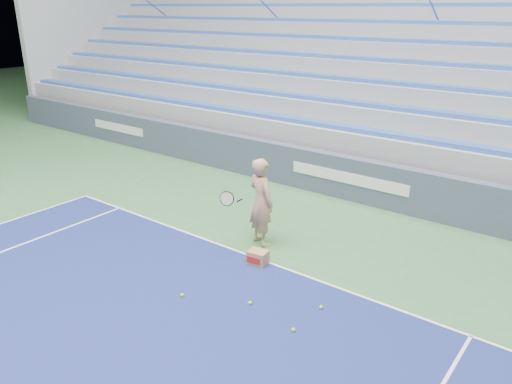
# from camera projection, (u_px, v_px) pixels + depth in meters

# --- Properties ---
(sponsor_barrier) EXTENTS (30.00, 0.32, 1.10)m
(sponsor_barrier) POSITION_uv_depth(u_px,v_px,m) (350.00, 178.00, 12.55)
(sponsor_barrier) COLOR #3C465C
(sponsor_barrier) RESTS_ON ground
(bleachers) EXTENTS (31.00, 9.15, 7.30)m
(bleachers) POSITION_uv_depth(u_px,v_px,m) (436.00, 80.00, 16.17)
(bleachers) COLOR #92959A
(bleachers) RESTS_ON ground
(tennis_player) EXTENTS (0.99, 0.94, 1.83)m
(tennis_player) POSITION_uv_depth(u_px,v_px,m) (261.00, 202.00, 10.04)
(tennis_player) COLOR tan
(tennis_player) RESTS_ON ground
(ball_box) EXTENTS (0.40, 0.33, 0.27)m
(ball_box) POSITION_uv_depth(u_px,v_px,m) (258.00, 257.00, 9.48)
(ball_box) COLOR #9D754C
(ball_box) RESTS_ON ground
(tennis_ball_0) EXTENTS (0.07, 0.07, 0.07)m
(tennis_ball_0) POSITION_uv_depth(u_px,v_px,m) (182.00, 295.00, 8.43)
(tennis_ball_0) COLOR #A4D52B
(tennis_ball_0) RESTS_ON ground
(tennis_ball_1) EXTENTS (0.07, 0.07, 0.07)m
(tennis_ball_1) POSITION_uv_depth(u_px,v_px,m) (321.00, 307.00, 8.09)
(tennis_ball_1) COLOR #A4D52B
(tennis_ball_1) RESTS_ON ground
(tennis_ball_2) EXTENTS (0.07, 0.07, 0.07)m
(tennis_ball_2) POSITION_uv_depth(u_px,v_px,m) (293.00, 330.00, 7.52)
(tennis_ball_2) COLOR #A4D52B
(tennis_ball_2) RESTS_ON ground
(tennis_ball_3) EXTENTS (0.07, 0.07, 0.07)m
(tennis_ball_3) POSITION_uv_depth(u_px,v_px,m) (250.00, 303.00, 8.20)
(tennis_ball_3) COLOR #A4D52B
(tennis_ball_3) RESTS_ON ground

